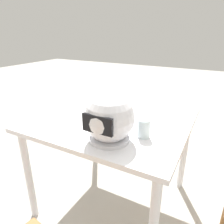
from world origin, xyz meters
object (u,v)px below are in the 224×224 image
Objects in this scene: pizza at (111,109)px; drinking_glass at (144,128)px; dining_table at (114,128)px; motorcycle_helmet at (109,119)px.

drinking_glass is (-0.35, 0.25, 0.03)m from pizza.
dining_table is 0.15m from pizza.
dining_table is 0.39m from motorcycle_helmet.
drinking_glass is at bearing 144.25° from pizza.
pizza is 0.43m from drinking_glass.
motorcycle_helmet is (-0.13, 0.30, 0.22)m from dining_table.
pizza is 0.44m from motorcycle_helmet.
drinking_glass is at bearing 148.22° from dining_table.
pizza is 2.64× the size of drinking_glass.
motorcycle_helmet is 2.53× the size of drinking_glass.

